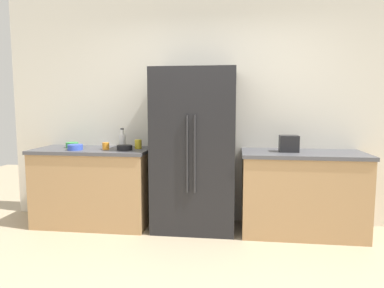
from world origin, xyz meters
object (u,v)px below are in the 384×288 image
toaster (289,144)px  bowl_a (72,145)px  refrigerator (194,150)px  cup_b (138,144)px  cup_a (106,146)px  bowl_c (125,148)px  bottle_a (122,141)px  bowl_b (75,147)px

toaster → bowl_a: bearing=179.0°
refrigerator → cup_b: size_ratio=17.03×
cup_a → bowl_c: size_ratio=0.46×
bottle_a → bowl_b: (-0.49, -0.22, -0.06)m
bottle_a → bowl_c: size_ratio=1.36×
bowl_a → bowl_c: bowl_a is taller
cup_a → bowl_a: (-0.47, 0.12, -0.01)m
bottle_a → cup_b: (0.20, -0.02, -0.04)m
toaster → bowl_b: size_ratio=1.20×
refrigerator → toaster: size_ratio=8.97×
toaster → bowl_b: (-2.41, -0.15, -0.06)m
bowl_b → cup_a: bearing=13.1°
cup_a → bowl_b: size_ratio=0.48×
refrigerator → bowl_a: 1.50m
bowl_a → bowl_c: size_ratio=0.83×
refrigerator → bottle_a: 0.88m
refrigerator → cup_a: refrigerator is taller
bowl_b → bowl_c: size_ratio=0.97×
toaster → cup_a: (-2.07, -0.07, -0.05)m
toaster → cup_b: (-1.72, 0.05, -0.04)m
cup_b → bowl_c: (-0.12, -0.14, -0.03)m
toaster → bottle_a: size_ratio=0.85×
cup_a → bowl_c: (0.23, -0.02, -0.01)m
toaster → cup_b: bearing=178.4°
refrigerator → cup_a: bearing=-176.4°
cup_a → bowl_a: cup_a is taller
toaster → bowl_b: bearing=-176.4°
bottle_a → cup_a: bottle_a is taller
bowl_b → bottle_a: bearing=23.8°
toaster → bowl_c: 1.84m
cup_a → bowl_b: (-0.33, -0.08, -0.01)m
cup_a → bowl_c: bearing=-5.1°
bottle_a → toaster: bearing=-1.9°
cup_a → bowl_a: bearing=166.0°
bowl_a → cup_a: bearing=-14.0°
toaster → bottle_a: bearing=178.1°
refrigerator → bottle_a: bearing=175.2°
bottle_a → bowl_b: 0.54m
bottle_a → cup_b: size_ratio=2.23×
cup_a → refrigerator: bearing=3.6°
cup_b → bowl_b: size_ratio=0.63×
bottle_a → bowl_c: bottle_a is taller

